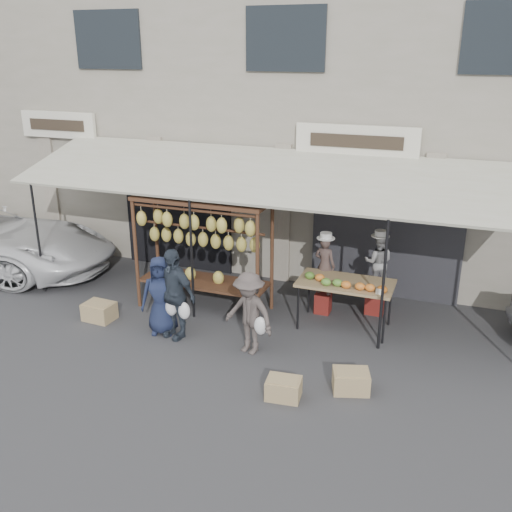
{
  "coord_description": "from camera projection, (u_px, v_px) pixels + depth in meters",
  "views": [
    {
      "loc": [
        3.55,
        -7.66,
        4.86
      ],
      "look_at": [
        0.17,
        1.4,
        1.3
      ],
      "focal_mm": 40.0,
      "sensor_mm": 36.0,
      "label": 1
    }
  ],
  "objects": [
    {
      "name": "banana_rack",
      "position": [
        202.0,
        233.0,
        10.72
      ],
      "size": [
        2.6,
        0.9,
        2.24
      ],
      "color": "#321E13",
      "rests_on": "ground_plane"
    },
    {
      "name": "crate_far",
      "position": [
        99.0,
        311.0,
        10.74
      ],
      "size": [
        0.58,
        0.46,
        0.33
      ],
      "primitive_type": "cube",
      "rotation": [
        0.0,
        0.0,
        -0.06
      ],
      "color": "tan",
      "rests_on": "ground_plane"
    },
    {
      "name": "stool_right",
      "position": [
        375.0,
        301.0,
        11.0
      ],
      "size": [
        0.36,
        0.36,
        0.5
      ],
      "primitive_type": "cube",
      "rotation": [
        0.0,
        0.0,
        -0.02
      ],
      "color": "maroon",
      "rests_on": "ground_plane"
    },
    {
      "name": "vendor_right",
      "position": [
        378.0,
        262.0,
        10.73
      ],
      "size": [
        0.58,
        0.48,
        1.1
      ],
      "primitive_type": "imported",
      "rotation": [
        0.0,
        0.0,
        3.27
      ],
      "color": "gray",
      "rests_on": "stool_right"
    },
    {
      "name": "vendor_left",
      "position": [
        325.0,
        265.0,
        10.76
      ],
      "size": [
        0.47,
        0.36,
        1.14
      ],
      "primitive_type": "imported",
      "rotation": [
        0.0,
        0.0,
        2.91
      ],
      "color": "#4F3D39",
      "rests_on": "stool_left"
    },
    {
      "name": "customer_mid",
      "position": [
        173.0,
        293.0,
        9.91
      ],
      "size": [
        1.04,
        0.66,
        1.64
      ],
      "primitive_type": "imported",
      "rotation": [
        0.0,
        0.0,
        -0.29
      ],
      "color": "#2A333E",
      "rests_on": "ground_plane"
    },
    {
      "name": "crate_near_a",
      "position": [
        284.0,
        388.0,
        8.35
      ],
      "size": [
        0.54,
        0.43,
        0.3
      ],
      "primitive_type": "cube",
      "rotation": [
        0.0,
        0.0,
        0.11
      ],
      "color": "tan",
      "rests_on": "ground_plane"
    },
    {
      "name": "stool_left",
      "position": [
        323.0,
        303.0,
        11.02
      ],
      "size": [
        0.33,
        0.33,
        0.4
      ],
      "primitive_type": "cube",
      "rotation": [
        0.0,
        0.0,
        -0.16
      ],
      "color": "maroon",
      "rests_on": "ground_plane"
    },
    {
      "name": "awning",
      "position": [
        264.0,
        176.0,
        10.69
      ],
      "size": [
        10.0,
        2.35,
        2.92
      ],
      "color": "beige",
      "rests_on": "ground_plane"
    },
    {
      "name": "customer_right",
      "position": [
        249.0,
        313.0,
        9.42
      ],
      "size": [
        1.04,
        0.76,
        1.43
      ],
      "primitive_type": "imported",
      "rotation": [
        0.0,
        0.0,
        -0.28
      ],
      "color": "#4D4441",
      "rests_on": "ground_plane"
    },
    {
      "name": "produce_table",
      "position": [
        345.0,
        284.0,
        10.16
      ],
      "size": [
        1.7,
        0.9,
        1.04
      ],
      "color": "#9A7F59",
      "rests_on": "ground_plane"
    },
    {
      "name": "customer_left",
      "position": [
        161.0,
        295.0,
        10.08
      ],
      "size": [
        0.81,
        0.65,
        1.44
      ],
      "primitive_type": "imported",
      "rotation": [
        0.0,
        0.0,
        0.32
      ],
      "color": "#19203C",
      "rests_on": "ground_plane"
    },
    {
      "name": "shophouse",
      "position": [
        322.0,
        99.0,
        14.03
      ],
      "size": [
        24.0,
        6.15,
        7.3
      ],
      "color": "gray",
      "rests_on": "ground_plane"
    },
    {
      "name": "crate_near_b",
      "position": [
        351.0,
        381.0,
        8.52
      ],
      "size": [
        0.63,
        0.55,
        0.32
      ],
      "primitive_type": "cube",
      "rotation": [
        0.0,
        0.0,
        0.31
      ],
      "color": "tan",
      "rests_on": "ground_plane"
    },
    {
      "name": "ground_plane",
      "position": [
        217.0,
        354.0,
        9.58
      ],
      "size": [
        90.0,
        90.0,
        0.0
      ],
      "primitive_type": "plane",
      "color": "#2D2D30"
    }
  ]
}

